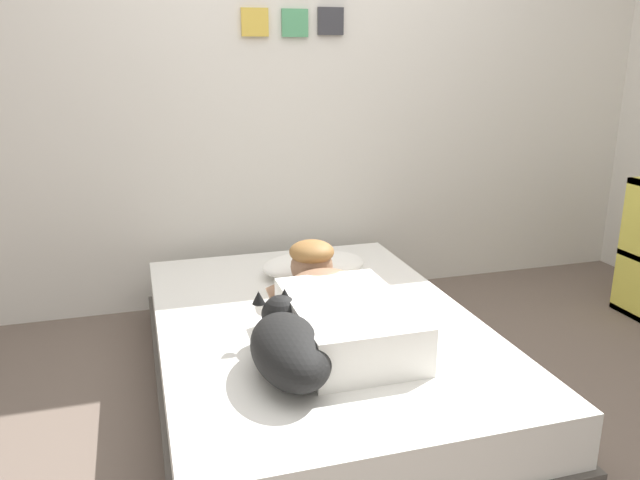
# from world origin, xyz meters

# --- Properties ---
(ground_plane) EXTENTS (12.76, 12.76, 0.00)m
(ground_plane) POSITION_xyz_m (0.00, 0.00, 0.00)
(ground_plane) COLOR #66564C
(back_wall) EXTENTS (4.38, 0.12, 2.50)m
(back_wall) POSITION_xyz_m (0.00, 1.40, 1.25)
(back_wall) COLOR silver
(back_wall) RESTS_ON ground
(bed) EXTENTS (1.33, 1.95, 0.33)m
(bed) POSITION_xyz_m (-0.19, 0.25, 0.16)
(bed) COLOR #4C4742
(bed) RESTS_ON ground
(pillow) EXTENTS (0.52, 0.32, 0.11)m
(pillow) POSITION_xyz_m (-0.05, 0.77, 0.38)
(pillow) COLOR white
(pillow) RESTS_ON bed
(person_lying) EXTENTS (0.43, 0.92, 0.27)m
(person_lying) POSITION_xyz_m (-0.15, 0.12, 0.43)
(person_lying) COLOR white
(person_lying) RESTS_ON bed
(dog) EXTENTS (0.26, 0.57, 0.21)m
(dog) POSITION_xyz_m (-0.41, -0.16, 0.43)
(dog) COLOR black
(dog) RESTS_ON bed
(coffee_cup) EXTENTS (0.12, 0.09, 0.07)m
(coffee_cup) POSITION_xyz_m (-0.10, 0.65, 0.36)
(coffee_cup) COLOR white
(coffee_cup) RESTS_ON bed
(cell_phone) EXTENTS (0.07, 0.14, 0.01)m
(cell_phone) POSITION_xyz_m (-0.13, 0.30, 0.33)
(cell_phone) COLOR black
(cell_phone) RESTS_ON bed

